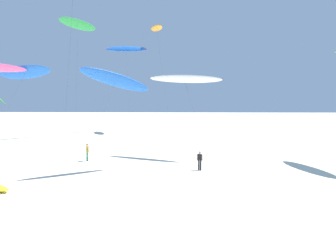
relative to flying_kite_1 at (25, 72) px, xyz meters
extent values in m
ellipsoid|color=blue|center=(0.00, 0.00, 0.00)|extent=(4.63, 2.11, 1.84)
ellipsoid|color=green|center=(0.00, 0.00, 0.03)|extent=(4.66, 1.29, 1.00)
cylinder|color=#4C4C51|center=(-0.52, -3.67, -4.33)|extent=(1.05, 7.37, 8.52)
ellipsoid|color=blue|center=(4.26, 32.98, 6.80)|extent=(8.21, 2.39, 1.62)
ellipsoid|color=#EA5193|center=(4.26, 32.98, 6.85)|extent=(8.24, 1.71, 0.82)
cylinder|color=#4C4C51|center=(5.20, 28.75, -0.94)|extent=(1.91, 8.48, 15.29)
ellipsoid|color=white|center=(15.00, 4.17, -0.43)|extent=(7.88, 4.49, 1.33)
ellipsoid|color=black|center=(15.00, 4.17, -0.40)|extent=(7.83, 4.09, 0.76)
cylinder|color=#4C4C51|center=(16.11, 0.04, -4.55)|extent=(2.24, 8.27, 8.09)
ellipsoid|color=green|center=(-1.90, 23.46, 9.37)|extent=(5.36, 5.96, 2.11)
ellipsoid|color=purple|center=(-1.90, 23.46, 9.40)|extent=(4.78, 5.62, 1.20)
cylinder|color=#4C4C51|center=(-1.95, 22.44, 0.36)|extent=(0.13, 2.05, 17.88)
cylinder|color=#4C4C51|center=(1.49, 8.05, 1.03)|extent=(0.57, 3.39, 19.23)
ellipsoid|color=blue|center=(9.26, -3.60, -0.95)|extent=(5.79, 4.66, 2.72)
ellipsoid|color=#EA5193|center=(9.26, -3.60, -0.91)|extent=(5.38, 4.32, 2.04)
cylinder|color=#4C4C51|center=(8.44, -6.88, -4.81)|extent=(1.67, 6.57, 7.55)
ellipsoid|color=orange|center=(9.97, 33.11, 10.57)|extent=(3.47, 6.33, 1.17)
ellipsoid|color=red|center=(9.97, 33.11, 10.61)|extent=(2.58, 6.11, 0.70)
cylinder|color=#4C4C51|center=(11.49, 29.05, 0.95)|extent=(3.05, 8.14, 19.07)
cylinder|color=#338E56|center=(5.54, 0.87, -8.15)|extent=(0.14, 0.14, 0.88)
cylinder|color=#338E56|center=(5.45, 1.01, -8.15)|extent=(0.14, 0.14, 0.88)
cube|color=yellow|center=(5.50, 0.94, -7.40)|extent=(0.33, 0.36, 0.61)
cylinder|color=#9E7051|center=(5.61, 0.76, -7.44)|extent=(0.09, 0.09, 0.56)
cylinder|color=#9E7051|center=(5.38, 1.11, -7.44)|extent=(0.09, 0.09, 0.56)
sphere|color=#9E7051|center=(5.50, 0.94, -6.97)|extent=(0.21, 0.21, 0.21)
cylinder|color=black|center=(16.36, -3.19, -8.14)|extent=(0.14, 0.14, 0.88)
cylinder|color=black|center=(16.21, -3.13, -8.14)|extent=(0.14, 0.14, 0.88)
cube|color=black|center=(16.28, -3.16, -7.44)|extent=(0.35, 0.30, 0.53)
cylinder|color=tan|center=(16.48, -3.23, -7.48)|extent=(0.09, 0.09, 0.56)
cylinder|color=tan|center=(16.09, -3.08, -7.48)|extent=(0.09, 0.09, 0.56)
sphere|color=tan|center=(16.28, -3.16, -7.04)|extent=(0.21, 0.21, 0.21)
camera|label=1|loc=(14.76, -32.49, -2.52)|focal=37.25mm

